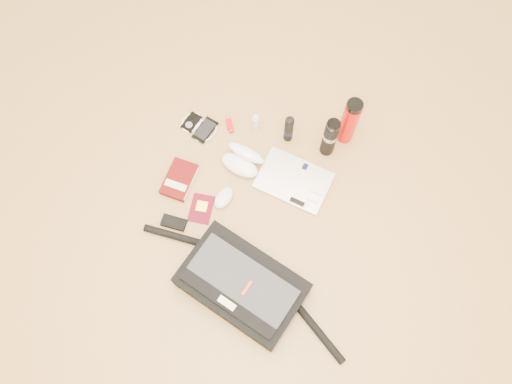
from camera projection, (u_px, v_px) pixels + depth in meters
ground at (245, 219)px, 2.18m from camera, size 4.00×4.00×0.00m
messenger_bag at (241, 285)px, 2.01m from camera, size 0.93×0.47×0.14m
laptop at (294, 181)px, 2.23m from camera, size 0.36×0.29×0.03m
book at (180, 180)px, 2.23m from camera, size 0.14×0.20×0.03m
passport at (201, 208)px, 2.19m from camera, size 0.10×0.13×0.01m
mouse at (224, 198)px, 2.19m from camera, size 0.10×0.13×0.04m
sunglasses_case at (243, 159)px, 2.24m from camera, size 0.22×0.20×0.11m
ipod at (191, 122)px, 2.34m from camera, size 0.11×0.11×0.01m
phone at (205, 130)px, 2.33m from camera, size 0.13×0.15×0.01m
inhaler at (230, 124)px, 2.33m from camera, size 0.06×0.09×0.02m
spray_bottle at (256, 122)px, 2.29m from camera, size 0.04×0.04×0.11m
aerosol_can at (289, 129)px, 2.24m from camera, size 0.05×0.05×0.17m
thermos_black at (330, 137)px, 2.18m from camera, size 0.08×0.08×0.25m
thermos_red at (349, 121)px, 2.19m from camera, size 0.10×0.10×0.29m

